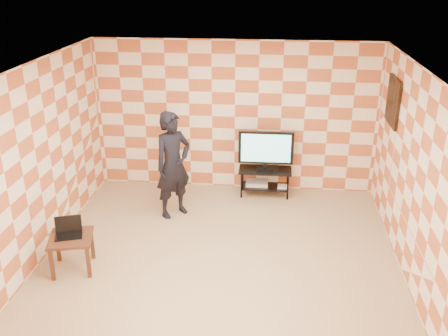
{
  "coord_description": "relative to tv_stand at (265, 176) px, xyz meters",
  "views": [
    {
      "loc": [
        0.67,
        -6.0,
        3.91
      ],
      "look_at": [
        0.0,
        0.6,
        1.15
      ],
      "focal_mm": 40.0,
      "sensor_mm": 36.0,
      "label": 1
    }
  ],
  "objects": [
    {
      "name": "floor",
      "position": [
        -0.57,
        -2.18,
        -0.36
      ],
      "size": [
        5.0,
        5.0,
        0.0
      ],
      "primitive_type": "plane",
      "color": "tan",
      "rests_on": "ground"
    },
    {
      "name": "wall_back",
      "position": [
        -0.57,
        0.32,
        0.99
      ],
      "size": [
        5.0,
        0.02,
        2.7
      ],
      "primitive_type": "cube",
      "color": "#F7E0C0",
      "rests_on": "ground"
    },
    {
      "name": "wall_front",
      "position": [
        -0.57,
        -4.68,
        0.99
      ],
      "size": [
        5.0,
        0.02,
        2.7
      ],
      "primitive_type": "cube",
      "color": "#F7E0C0",
      "rests_on": "ground"
    },
    {
      "name": "wall_left",
      "position": [
        -3.07,
        -2.18,
        0.99
      ],
      "size": [
        0.02,
        5.0,
        2.7
      ],
      "primitive_type": "cube",
      "color": "#F7E0C0",
      "rests_on": "ground"
    },
    {
      "name": "wall_right",
      "position": [
        1.93,
        -2.18,
        0.99
      ],
      "size": [
        0.02,
        5.0,
        2.7
      ],
      "primitive_type": "cube",
      "color": "#F7E0C0",
      "rests_on": "ground"
    },
    {
      "name": "ceiling",
      "position": [
        -0.57,
        -2.18,
        2.34
      ],
      "size": [
        5.0,
        5.0,
        0.02
      ],
      "primitive_type": "cube",
      "color": "white",
      "rests_on": "wall_back"
    },
    {
      "name": "wall_art",
      "position": [
        1.9,
        -0.63,
        1.59
      ],
      "size": [
        0.04,
        0.72,
        0.72
      ],
      "color": "black",
      "rests_on": "wall_right"
    },
    {
      "name": "tv_stand",
      "position": [
        0.0,
        0.0,
        0.0
      ],
      "size": [
        0.93,
        0.42,
        0.5
      ],
      "color": "black",
      "rests_on": "floor"
    },
    {
      "name": "tv",
      "position": [
        -0.0,
        -0.0,
        0.52
      ],
      "size": [
        0.96,
        0.18,
        0.7
      ],
      "color": "black",
      "rests_on": "tv_stand"
    },
    {
      "name": "dvd_player",
      "position": [
        -0.14,
        0.04,
        -0.16
      ],
      "size": [
        0.39,
        0.28,
        0.06
      ],
      "primitive_type": "cube",
      "rotation": [
        0.0,
        0.0,
        0.01
      ],
      "color": "silver",
      "rests_on": "tv_stand"
    },
    {
      "name": "game_console",
      "position": [
        0.33,
        -0.05,
        -0.17
      ],
      "size": [
        0.2,
        0.15,
        0.05
      ],
      "primitive_type": "cube",
      "rotation": [
        0.0,
        0.0,
        -0.02
      ],
      "color": "silver",
      "rests_on": "tv_stand"
    },
    {
      "name": "side_table",
      "position": [
        -2.53,
        -2.62,
        0.05
      ],
      "size": [
        0.67,
        0.67,
        0.5
      ],
      "color": "#3C2012",
      "rests_on": "floor"
    },
    {
      "name": "laptop",
      "position": [
        -2.58,
        -2.56,
        0.19
      ],
      "size": [
        0.42,
        0.38,
        0.23
      ],
      "color": "black",
      "rests_on": "side_table"
    },
    {
      "name": "person",
      "position": [
        -1.47,
        -0.89,
        0.52
      ],
      "size": [
        0.75,
        0.75,
        1.76
      ],
      "primitive_type": "imported",
      "rotation": [
        0.0,
        0.0,
        0.78
      ],
      "color": "black",
      "rests_on": "floor"
    }
  ]
}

